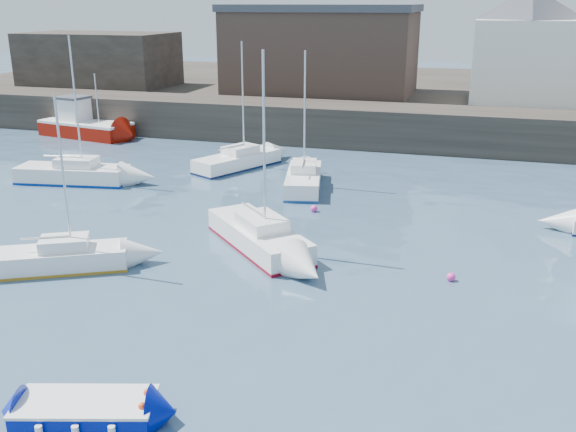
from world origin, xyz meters
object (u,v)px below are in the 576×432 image
(fishing_boat, at_px, (83,124))
(sailboat_a, at_px, (60,258))
(sailboat_f, at_px, (304,179))
(buoy_far, at_px, (314,212))
(buoy_mid, at_px, (451,281))
(blue_dinghy, at_px, (86,410))
(sailboat_h, at_px, (238,160))
(sailboat_b, at_px, (259,235))
(sailboat_e, at_px, (73,173))

(fishing_boat, height_order, sailboat_a, sailboat_a)
(sailboat_f, bearing_deg, buoy_far, -67.89)
(buoy_mid, bearing_deg, sailboat_a, -167.69)
(blue_dinghy, distance_m, sailboat_f, 23.46)
(fishing_boat, relative_size, sailboat_a, 1.15)
(sailboat_a, xyz_separation_m, sailboat_f, (6.51, 14.76, 0.05))
(blue_dinghy, relative_size, sailboat_h, 0.48)
(buoy_far, bearing_deg, blue_dinghy, -93.96)
(fishing_boat, relative_size, sailboat_f, 1.04)
(sailboat_h, relative_size, buoy_mid, 23.42)
(sailboat_b, height_order, buoy_mid, sailboat_b)
(sailboat_f, relative_size, buoy_mid, 22.73)
(sailboat_f, distance_m, sailboat_h, 6.50)
(fishing_boat, bearing_deg, blue_dinghy, -56.65)
(sailboat_a, bearing_deg, sailboat_e, 121.92)
(sailboat_b, relative_size, buoy_far, 23.26)
(fishing_boat, xyz_separation_m, sailboat_b, (22.17, -19.91, -0.44))
(sailboat_e, xyz_separation_m, buoy_mid, (23.15, -8.55, -0.57))
(sailboat_a, bearing_deg, blue_dinghy, -51.57)
(fishing_boat, distance_m, sailboat_b, 29.80)
(sailboat_b, bearing_deg, sailboat_h, 114.47)
(sailboat_e, bearing_deg, sailboat_a, -58.08)
(buoy_far, bearing_deg, buoy_mid, -43.54)
(sailboat_h, bearing_deg, fishing_boat, 158.06)
(sailboat_a, xyz_separation_m, buoy_mid, (15.69, 3.42, -0.51))
(sailboat_a, distance_m, sailboat_b, 8.56)
(blue_dinghy, height_order, sailboat_a, sailboat_a)
(sailboat_f, bearing_deg, sailboat_e, -168.72)
(sailboat_a, relative_size, sailboat_b, 0.82)
(blue_dinghy, relative_size, buoy_far, 10.40)
(sailboat_h, height_order, buoy_mid, sailboat_h)
(sailboat_a, xyz_separation_m, sailboat_e, (-7.46, 11.97, 0.06))
(sailboat_f, bearing_deg, sailboat_a, -113.80)
(sailboat_a, height_order, sailboat_e, sailboat_e)
(sailboat_b, height_order, sailboat_f, sailboat_b)
(fishing_boat, relative_size, buoy_mid, 23.58)
(sailboat_a, height_order, buoy_far, sailboat_a)
(fishing_boat, height_order, buoy_far, fishing_boat)
(sailboat_b, bearing_deg, fishing_boat, 138.08)
(sailboat_f, distance_m, buoy_far, 4.62)
(blue_dinghy, height_order, fishing_boat, fishing_boat)
(buoy_mid, bearing_deg, blue_dinghy, -125.94)
(buoy_far, bearing_deg, sailboat_e, 174.69)
(blue_dinghy, distance_m, buoy_far, 19.26)
(sailboat_b, bearing_deg, sailboat_f, 93.49)
(sailboat_b, bearing_deg, buoy_far, 79.03)
(sailboat_f, height_order, buoy_mid, sailboat_f)
(blue_dinghy, xyz_separation_m, sailboat_a, (-6.90, 8.70, 0.12))
(buoy_mid, xyz_separation_m, buoy_far, (-7.46, 7.09, 0.00))
(sailboat_e, bearing_deg, buoy_far, -5.31)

